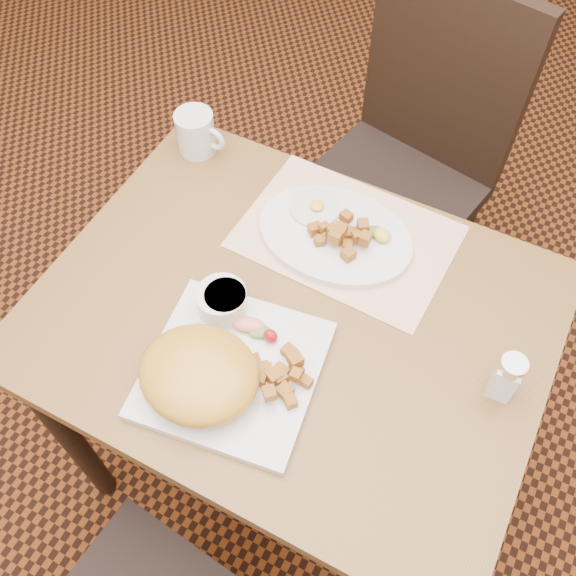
% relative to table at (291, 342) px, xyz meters
% --- Properties ---
extents(ground, '(8.00, 8.00, 0.00)m').
position_rel_table_xyz_m(ground, '(0.00, 0.00, -0.64)').
color(ground, black).
rests_on(ground, ground).
extents(table, '(0.90, 0.70, 0.75)m').
position_rel_table_xyz_m(table, '(0.00, 0.00, 0.00)').
color(table, brown).
rests_on(table, ground).
extents(chair_far, '(0.50, 0.51, 0.97)m').
position_rel_table_xyz_m(chair_far, '(-0.01, 0.68, -0.10)').
color(chair_far, black).
rests_on(chair_far, ground).
extents(placemat, '(0.41, 0.30, 0.00)m').
position_rel_table_xyz_m(placemat, '(0.02, 0.20, 0.11)').
color(placemat, white).
rests_on(placemat, table).
extents(plate_square, '(0.32, 0.32, 0.02)m').
position_rel_table_xyz_m(plate_square, '(-0.03, -0.15, 0.12)').
color(plate_square, silver).
rests_on(plate_square, table).
extents(plate_oval, '(0.31, 0.23, 0.02)m').
position_rel_table_xyz_m(plate_oval, '(-0.00, 0.19, 0.12)').
color(plate_oval, silver).
rests_on(plate_oval, placemat).
extents(hollandaise_mound, '(0.20, 0.18, 0.07)m').
position_rel_table_xyz_m(hollandaise_mound, '(-0.07, -0.20, 0.16)').
color(hollandaise_mound, gold).
rests_on(hollandaise_mound, plate_square).
extents(ramekin, '(0.09, 0.09, 0.05)m').
position_rel_table_xyz_m(ramekin, '(-0.11, -0.06, 0.15)').
color(ramekin, silver).
rests_on(ramekin, plate_square).
extents(garnish_sq, '(0.09, 0.05, 0.03)m').
position_rel_table_xyz_m(garnish_sq, '(-0.03, -0.07, 0.14)').
color(garnish_sq, '#387223').
rests_on(garnish_sq, plate_square).
extents(fried_egg, '(0.10, 0.10, 0.02)m').
position_rel_table_xyz_m(fried_egg, '(-0.06, 0.22, 0.13)').
color(fried_egg, white).
rests_on(fried_egg, plate_oval).
extents(garnish_ov, '(0.06, 0.04, 0.02)m').
position_rel_table_xyz_m(garnish_ov, '(0.08, 0.22, 0.14)').
color(garnish_ov, '#387223').
rests_on(garnish_ov, plate_oval).
extents(salt_shaker, '(0.04, 0.04, 0.10)m').
position_rel_table_xyz_m(salt_shaker, '(0.37, 0.02, 0.16)').
color(salt_shaker, white).
rests_on(salt_shaker, table).
extents(coffee_mug, '(0.11, 0.08, 0.09)m').
position_rel_table_xyz_m(coffee_mug, '(-0.37, 0.28, 0.16)').
color(coffee_mug, silver).
rests_on(coffee_mug, table).
extents(home_fries_sq, '(0.12, 0.12, 0.04)m').
position_rel_table_xyz_m(home_fries_sq, '(0.04, -0.13, 0.14)').
color(home_fries_sq, '#AF661C').
rests_on(home_fries_sq, plate_square).
extents(home_fries_ov, '(0.12, 0.09, 0.04)m').
position_rel_table_xyz_m(home_fries_ov, '(0.02, 0.17, 0.15)').
color(home_fries_ov, '#AF661C').
rests_on(home_fries_ov, plate_oval).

